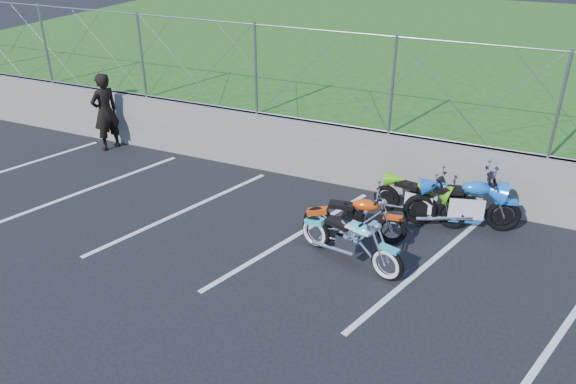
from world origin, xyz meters
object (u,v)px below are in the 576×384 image
at_px(sportbike_green, 420,200).
at_px(person_standing, 105,112).
at_px(cruiser_turquoise, 352,242).
at_px(naked_orange, 356,219).
at_px(sportbike_blue, 464,205).

height_order(sportbike_green, person_standing, person_standing).
distance_m(cruiser_turquoise, sportbike_green, 2.09).
distance_m(cruiser_turquoise, naked_orange, 0.80).
height_order(cruiser_turquoise, sportbike_blue, sportbike_blue).
relative_size(sportbike_green, sportbike_blue, 0.87).
bearing_deg(sportbike_green, sportbike_blue, 9.26).
xyz_separation_m(cruiser_turquoise, person_standing, (-7.13, 2.37, 0.54)).
bearing_deg(sportbike_blue, person_standing, 162.59).
distance_m(sportbike_green, person_standing, 7.88).
distance_m(naked_orange, person_standing, 7.16).
bearing_deg(sportbike_blue, sportbike_green, 165.96).
xyz_separation_m(naked_orange, sportbike_green, (0.89, 1.19, 0.01)).
bearing_deg(person_standing, sportbike_blue, 104.07).
xyz_separation_m(naked_orange, sportbike_blue, (1.71, 1.20, 0.08)).
distance_m(naked_orange, sportbike_green, 1.49).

